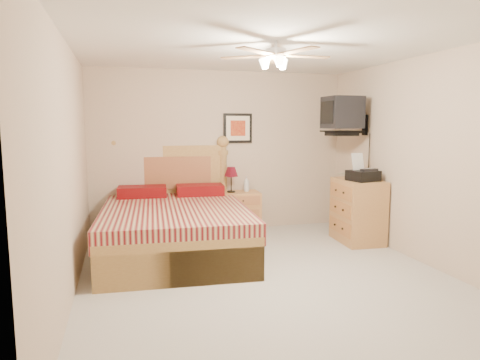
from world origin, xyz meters
name	(u,v)px	position (x,y,z in m)	size (l,w,h in m)	color
floor	(267,278)	(0.00, 0.00, 0.00)	(4.50, 4.50, 0.00)	#ACA69B
ceiling	(269,44)	(0.00, 0.00, 2.50)	(4.00, 4.50, 0.04)	white
wall_back	(221,152)	(0.00, 2.25, 1.25)	(4.00, 0.04, 2.50)	#BFA78D
wall_front	(399,202)	(0.00, -2.25, 1.25)	(4.00, 0.04, 2.50)	#BFA78D
wall_left	(68,170)	(-2.00, 0.00, 1.25)	(0.04, 4.50, 2.50)	#BFA78D
wall_right	(427,161)	(2.00, 0.00, 1.25)	(0.04, 4.50, 2.50)	#BFA78D
bed	(174,197)	(-0.87, 1.12, 0.75)	(1.77, 2.33, 1.51)	#A1743C
nightstand	(240,212)	(0.24, 2.00, 0.32)	(0.59, 0.44, 0.64)	#AF793C
table_lamp	(231,180)	(0.11, 2.02, 0.84)	(0.21, 0.21, 0.39)	maroon
lotion_bottle	(246,184)	(0.36, 2.04, 0.76)	(0.09, 0.09, 0.24)	silver
framed_picture	(238,128)	(0.27, 2.23, 1.62)	(0.46, 0.04, 0.46)	black
dresser	(358,211)	(1.73, 1.04, 0.45)	(0.53, 0.76, 0.90)	#A36940
fax_machine	(363,167)	(1.70, 0.90, 1.09)	(0.36, 0.38, 0.38)	black
magazine_lower	(345,176)	(1.67, 1.33, 0.92)	(0.20, 0.27, 0.03)	beige
magazine_upper	(344,175)	(1.68, 1.37, 0.94)	(0.18, 0.25, 0.02)	gray
wall_tv	(351,115)	(1.75, 1.34, 1.81)	(0.56, 0.46, 0.58)	black
ceiling_fan	(276,55)	(0.00, -0.20, 2.36)	(1.14, 1.14, 0.28)	white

